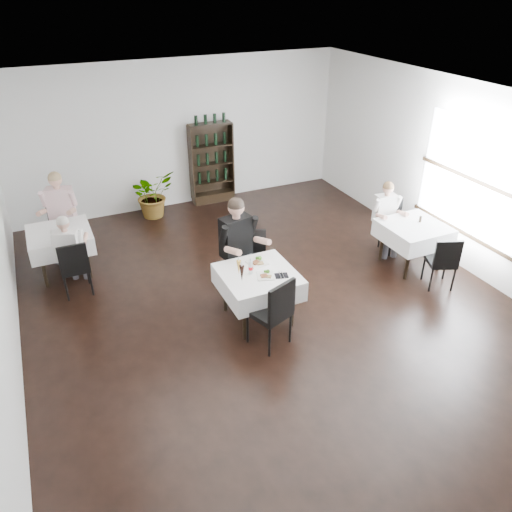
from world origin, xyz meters
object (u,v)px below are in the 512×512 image
(potted_tree, at_px, (152,194))
(main_table, at_px, (258,282))
(diner_main, at_px, (240,243))
(wine_shelf, at_px, (212,164))

(potted_tree, bearing_deg, main_table, -83.28)
(main_table, xyz_separation_m, diner_main, (-0.01, 0.62, 0.33))
(potted_tree, height_order, diner_main, diner_main)
(potted_tree, bearing_deg, wine_shelf, 9.03)
(wine_shelf, height_order, diner_main, wine_shelf)
(diner_main, bearing_deg, wine_shelf, 76.15)
(wine_shelf, height_order, main_table, wine_shelf)
(wine_shelf, relative_size, diner_main, 1.07)
(wine_shelf, distance_m, diner_main, 3.81)
(wine_shelf, xyz_separation_m, potted_tree, (-1.38, -0.22, -0.37))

